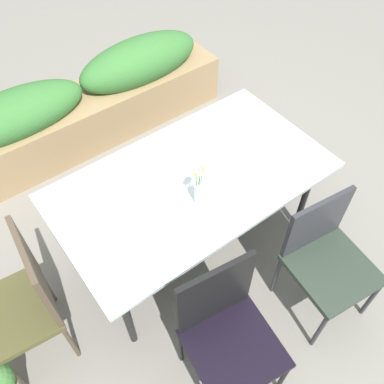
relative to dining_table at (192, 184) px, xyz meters
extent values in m
plane|color=gray|center=(0.03, 0.07, -0.69)|extent=(12.00, 12.00, 0.00)
cube|color=silver|center=(0.00, 0.00, 0.03)|extent=(1.76, 0.99, 0.03)
cube|color=black|center=(0.00, 0.00, 0.01)|extent=(1.72, 0.97, 0.02)
cylinder|color=black|center=(-0.75, -0.37, -0.34)|extent=(0.05, 0.05, 0.71)
cylinder|color=black|center=(0.75, -0.37, -0.34)|extent=(0.05, 0.05, 0.71)
cylinder|color=black|center=(-0.75, 0.37, -0.34)|extent=(0.05, 0.05, 0.71)
cylinder|color=black|center=(0.75, 0.37, -0.34)|extent=(0.05, 0.05, 0.71)
cube|color=black|center=(-0.40, -0.90, -0.25)|extent=(0.53, 0.53, 0.04)
cube|color=black|center=(-0.36, -0.68, 0.01)|extent=(0.45, 0.09, 0.50)
cylinder|color=black|center=(-0.21, -1.15, -0.48)|extent=(0.03, 0.03, 0.43)
cylinder|color=black|center=(-0.15, -0.72, -0.48)|extent=(0.03, 0.03, 0.43)
cylinder|color=black|center=(-0.58, -0.66, -0.48)|extent=(0.03, 0.03, 0.43)
cube|color=#4A4725|center=(-1.29, 0.00, -0.24)|extent=(0.52, 0.52, 0.04)
cube|color=#4C3D2D|center=(-1.06, -0.02, 0.03)|extent=(0.07, 0.45, 0.52)
cylinder|color=#4C3D2D|center=(-1.09, -0.24, -0.47)|extent=(0.03, 0.03, 0.44)
cylinder|color=#4C3D2D|center=(-1.05, 0.20, -0.47)|extent=(0.03, 0.03, 0.44)
cube|color=#2C382B|center=(0.40, -0.90, -0.25)|extent=(0.53, 0.53, 0.04)
cube|color=#2D2D33|center=(0.43, -0.68, -0.03)|extent=(0.45, 0.09, 0.42)
cylinder|color=#2D2D33|center=(0.58, -1.14, -0.47)|extent=(0.03, 0.03, 0.43)
cylinder|color=#2D2D33|center=(0.15, -1.09, -0.47)|extent=(0.03, 0.03, 0.43)
cylinder|color=#2D2D33|center=(0.64, -0.71, -0.47)|extent=(0.03, 0.03, 0.43)
cylinder|color=#2D2D33|center=(0.21, -0.66, -0.47)|extent=(0.03, 0.03, 0.43)
cylinder|color=silver|center=(-0.07, -0.16, 0.12)|extent=(0.06, 0.06, 0.15)
cylinder|color=#47843D|center=(-0.09, -0.16, 0.23)|extent=(0.01, 0.01, 0.14)
sphere|color=#EFCC4C|center=(-0.09, -0.16, 0.30)|extent=(0.03, 0.03, 0.03)
cylinder|color=#47843D|center=(-0.07, -0.16, 0.24)|extent=(0.01, 0.01, 0.18)
sphere|color=pink|center=(-0.07, -0.16, 0.33)|extent=(0.02, 0.02, 0.02)
cylinder|color=#47843D|center=(-0.05, -0.16, 0.23)|extent=(0.01, 0.01, 0.16)
sphere|color=#EFCC4C|center=(-0.05, -0.16, 0.31)|extent=(0.04, 0.04, 0.04)
cylinder|color=#47843D|center=(-0.08, -0.17, 0.23)|extent=(0.01, 0.01, 0.15)
sphere|color=white|center=(-0.08, -0.17, 0.31)|extent=(0.04, 0.04, 0.04)
cube|color=#9E7F56|center=(-0.04, 1.52, -0.46)|extent=(2.61, 0.52, 0.46)
ellipsoid|color=#387233|center=(-0.62, 1.52, -0.14)|extent=(1.18, 0.47, 0.36)
ellipsoid|color=#387233|center=(0.55, 1.52, -0.12)|extent=(1.18, 0.47, 0.40)
camera|label=1|loc=(-1.04, -1.37, 2.02)|focal=38.86mm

